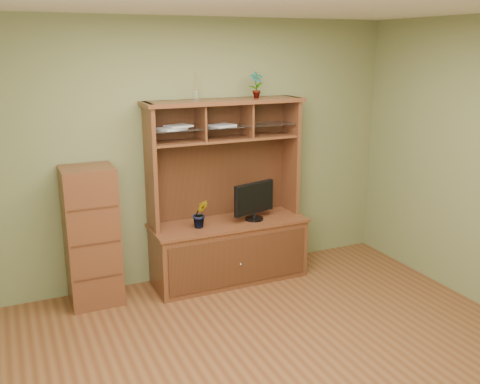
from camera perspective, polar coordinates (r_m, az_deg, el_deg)
room at (r=3.80m, az=5.21°, el=-1.03°), size 4.54×4.04×2.74m
media_hutch at (r=5.64m, az=-1.29°, el=-4.30°), size 1.66×0.61×1.90m
monitor at (r=5.57m, az=1.53°, el=-0.91°), size 0.49×0.19×0.40m
orchid_plant at (r=5.37m, az=-4.26°, el=-2.33°), size 0.18×0.15×0.29m
top_plant at (r=5.55m, az=1.73°, el=11.34°), size 0.15×0.10×0.26m
reed_diffuser at (r=5.29m, az=-4.78°, el=10.82°), size 0.05×0.05×0.27m
magazines at (r=5.31m, az=-5.33°, el=6.95°), size 0.83×0.28×0.04m
side_cabinet at (r=5.27m, az=-15.53°, el=-4.58°), size 0.48×0.44×1.34m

